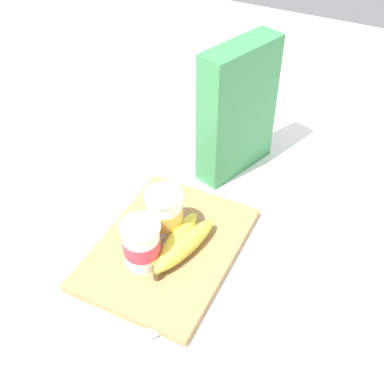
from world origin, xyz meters
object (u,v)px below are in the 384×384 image
at_px(yogurt_cup_front, 142,244).
at_px(banana_bunch, 182,243).
at_px(cereal_box, 238,110).
at_px(yogurt_cup_back, 165,213).
at_px(spoon, 141,340).
at_px(cutting_board, 168,248).

xyz_separation_m(yogurt_cup_front, banana_bunch, (0.05, -0.05, -0.03)).
xyz_separation_m(cereal_box, banana_bunch, (-0.29, -0.02, -0.11)).
xyz_separation_m(yogurt_cup_front, yogurt_cup_back, (0.08, -0.00, 0.00)).
distance_m(yogurt_cup_back, spoon, 0.24).
height_order(yogurt_cup_front, yogurt_cup_back, yogurt_cup_back).
height_order(cutting_board, yogurt_cup_back, yogurt_cup_back).
distance_m(cutting_board, spoon, 0.19).
bearing_deg(cutting_board, spoon, -164.31).
distance_m(yogurt_cup_back, banana_bunch, 0.06).
height_order(cereal_box, yogurt_cup_front, cereal_box).
bearing_deg(banana_bunch, cereal_box, 3.41).
distance_m(cutting_board, yogurt_cup_front, 0.08).
relative_size(cereal_box, yogurt_cup_back, 3.06).
bearing_deg(spoon, banana_bunch, 7.19).
distance_m(cereal_box, yogurt_cup_front, 0.36).
relative_size(banana_bunch, spoon, 1.30).
bearing_deg(spoon, cutting_board, 15.69).
bearing_deg(cereal_box, yogurt_cup_front, -165.70).
bearing_deg(cereal_box, yogurt_cup_back, -167.20).
xyz_separation_m(cutting_board, banana_bunch, (0.00, -0.03, 0.03)).
distance_m(banana_bunch, spoon, 0.19).
xyz_separation_m(cutting_board, yogurt_cup_back, (0.03, 0.02, 0.06)).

